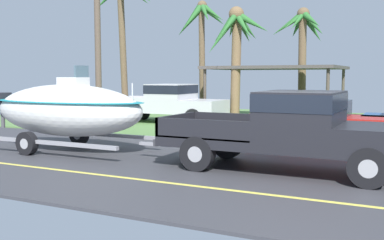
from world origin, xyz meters
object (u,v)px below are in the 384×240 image
object	(u,v)px
palm_tree_far_left	(236,38)
utility_pole	(98,37)
parked_pickup_background	(171,102)
palm_tree_far_right	(201,28)
palm_tree_near_right	(303,35)
pickup_truck_towing	(299,127)
parked_sedan_near	(314,122)
boat_on_trailer	(67,110)
palm_tree_mid	(122,7)
carport_awning	(276,69)

from	to	relation	value
palm_tree_far_left	utility_pole	world-z (taller)	utility_pole
parked_pickup_background	palm_tree_far_right	size ratio (longest dim) A/B	1.00
parked_pickup_background	palm_tree_near_right	world-z (taller)	palm_tree_near_right
pickup_truck_towing	palm_tree_far_right	bearing A→B (deg)	124.99
parked_sedan_near	palm_tree_near_right	bearing A→B (deg)	105.85
palm_tree_far_right	pickup_truck_towing	bearing A→B (deg)	-55.01
parked_pickup_background	palm_tree_far_right	xyz separation A→B (m)	(0.02, 3.11, 3.56)
boat_on_trailer	palm_tree_mid	xyz separation A→B (m)	(-3.49, 7.81, 4.17)
pickup_truck_towing	utility_pole	xyz separation A→B (m)	(-8.95, 4.32, 2.64)
palm_tree_mid	pickup_truck_towing	bearing A→B (deg)	-37.38
palm_tree_near_right	utility_pole	distance (m)	11.37
palm_tree_far_right	parked_pickup_background	bearing A→B (deg)	-90.32
boat_on_trailer	palm_tree_near_right	distance (m)	14.92
boat_on_trailer	palm_tree_near_right	bearing A→B (deg)	76.47
parked_pickup_background	palm_tree_far_left	xyz separation A→B (m)	(2.52, 1.52, 2.85)
parked_sedan_near	utility_pole	world-z (taller)	utility_pole
palm_tree_near_right	palm_tree_far_right	world-z (taller)	palm_tree_far_right
palm_tree_mid	utility_pole	distance (m)	4.09
palm_tree_mid	palm_tree_far_left	size ratio (longest dim) A/B	1.28
parked_pickup_background	carport_awning	distance (m)	5.40
parked_pickup_background	palm_tree_mid	world-z (taller)	palm_tree_mid
parked_sedan_near	boat_on_trailer	bearing A→B (deg)	-140.17
palm_tree_near_right	palm_tree_mid	size ratio (longest dim) A/B	0.85
pickup_truck_towing	palm_tree_mid	bearing A→B (deg)	142.62
palm_tree_near_right	palm_tree_far_left	bearing A→B (deg)	-111.86
palm_tree_far_left	parked_sedan_near	bearing A→B (deg)	-44.60
palm_tree_far_right	boat_on_trailer	bearing A→B (deg)	-84.88
parked_pickup_background	palm_tree_near_right	distance (m)	8.33
parked_pickup_background	palm_tree_far_right	world-z (taller)	palm_tree_far_right
palm_tree_far_left	carport_awning	bearing A→B (deg)	57.39
boat_on_trailer	utility_pole	xyz separation A→B (m)	(-2.21, 4.32, 2.47)
parked_sedan_near	palm_tree_near_right	world-z (taller)	palm_tree_near_right
palm_tree_far_right	palm_tree_far_left	bearing A→B (deg)	-32.29
parked_sedan_near	palm_tree_far_right	distance (m)	10.03
pickup_truck_towing	parked_sedan_near	xyz separation A→B (m)	(-0.72, 5.02, -0.35)
boat_on_trailer	carport_awning	world-z (taller)	carport_awning
palm_tree_near_right	palm_tree_mid	bearing A→B (deg)	-137.30
pickup_truck_towing	parked_pickup_background	world-z (taller)	pickup_truck_towing
palm_tree_mid	palm_tree_far_right	xyz separation A→B (m)	(2.50, 3.22, -0.78)
parked_pickup_background	palm_tree_near_right	xyz separation A→B (m)	(4.42, 6.25, 3.29)
parked_pickup_background	carport_awning	world-z (taller)	carport_awning
boat_on_trailer	palm_tree_far_left	xyz separation A→B (m)	(1.52, 9.46, 2.67)
palm_tree_mid	palm_tree_far_right	bearing A→B (deg)	52.18
palm_tree_near_right	utility_pole	xyz separation A→B (m)	(-5.63, -9.86, -0.64)
carport_awning	parked_pickup_background	bearing A→B (deg)	-137.14
parked_sedan_near	parked_pickup_background	bearing A→B (deg)	157.47
parked_sedan_near	utility_pole	xyz separation A→B (m)	(-8.23, -0.70, 2.99)
pickup_truck_towing	palm_tree_mid	size ratio (longest dim) A/B	0.86
carport_awning	palm_tree_far_right	size ratio (longest dim) A/B	1.04
palm_tree_mid	utility_pole	bearing A→B (deg)	-69.92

